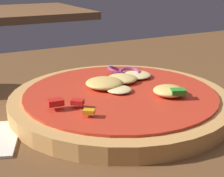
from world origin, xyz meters
The scene contains 3 objects.
dining_table centered at (0.00, 0.00, 0.02)m, with size 1.29×0.80×0.03m.
pizza centered at (0.05, 0.00, 0.05)m, with size 0.29×0.29×0.04m.
background_table centered at (0.20, 1.36, 0.02)m, with size 0.69×0.60×0.03m.
Camera 1 is at (-0.15, -0.36, 0.20)m, focal length 53.47 mm.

